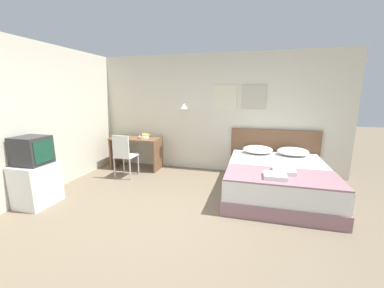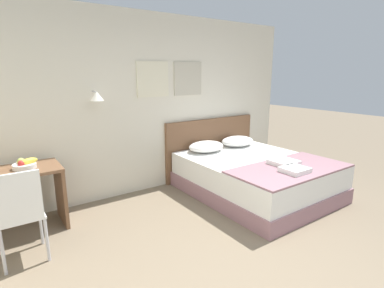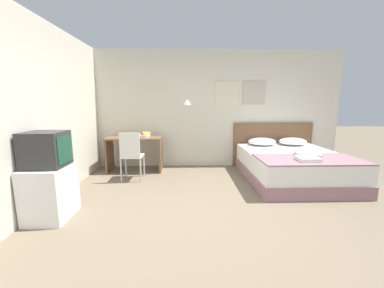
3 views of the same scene
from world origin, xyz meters
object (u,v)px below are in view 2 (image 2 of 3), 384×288
folded_towel_near_foot (284,162)px  desk (5,192)px  bed (255,176)px  fruit_bowl (25,164)px  throw_blanket (290,169)px  folded_towel_mid_bed (295,170)px  pillow_right (237,141)px  pillow_left (206,146)px  desk_chair (20,210)px  headboard (211,147)px

folded_towel_near_foot → desk: bearing=159.4°
bed → fruit_bowl: fruit_bowl is taller
bed → desk: 3.25m
throw_blanket → folded_towel_near_foot: folded_towel_near_foot is taller
folded_towel_mid_bed → desk: size_ratio=0.27×
pillow_right → fruit_bowl: fruit_bowl is taller
pillow_left → folded_towel_near_foot: pillow_left is taller
bed → pillow_right: 0.92m
pillow_right → folded_towel_near_foot: bearing=-103.6°
folded_towel_mid_bed → desk_chair: size_ratio=0.34×
headboard → folded_towel_near_foot: bearing=-88.3°
bed → pillow_right: bearing=65.9°
desk_chair → desk: bearing=96.2°
bed → throw_blanket: (0.00, -0.61, 0.29)m
headboard → fruit_bowl: headboard is taller
throw_blanket → pillow_right: bearing=76.0°
bed → folded_towel_near_foot: 0.57m
bed → pillow_right: size_ratio=3.44×
folded_towel_mid_bed → pillow_left: bearing=98.9°
bed → pillow_right: pillow_right is taller
bed → throw_blanket: 0.67m
throw_blanket → fruit_bowl: bearing=155.4°
pillow_left → fruit_bowl: size_ratio=2.21×
desk_chair → bed: bearing=-0.9°
pillow_left → fruit_bowl: fruit_bowl is taller
pillow_left → folded_towel_mid_bed: size_ratio=1.93×
throw_blanket → fruit_bowl: fruit_bowl is taller
throw_blanket → folded_towel_near_foot: 0.16m
headboard → throw_blanket: 1.69m
headboard → folded_towel_near_foot: (0.05, -1.54, 0.09)m
headboard → desk: size_ratio=1.59×
headboard → desk: bearing=-174.0°
pillow_right → folded_towel_mid_bed: size_ratio=1.93×
desk → headboard: bearing=6.0°
headboard → fruit_bowl: 2.97m
desk → bed: bearing=-13.3°
bed → pillow_left: bearing=114.1°
throw_blanket → folded_towel_mid_bed: folded_towel_mid_bed is taller
pillow_right → fruit_bowl: (-3.28, -0.03, 0.16)m
pillow_left → folded_towel_near_foot: bearing=-72.4°
headboard → desk_chair: (-3.08, -1.03, 0.04)m
pillow_left → throw_blanket: (0.34, -1.38, -0.07)m
folded_towel_mid_bed → desk_chair: (-2.97, 0.80, -0.05)m
folded_towel_near_foot → headboard: bearing=91.7°
headboard → desk: headboard is taller
pillow_left → desk_chair: (-2.73, -0.72, -0.08)m
pillow_left → desk_chair: size_ratio=0.65×
folded_towel_mid_bed → throw_blanket: bearing=54.2°
pillow_left → desk_chair: bearing=-165.2°
folded_towel_near_foot → folded_towel_mid_bed: bearing=-117.5°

